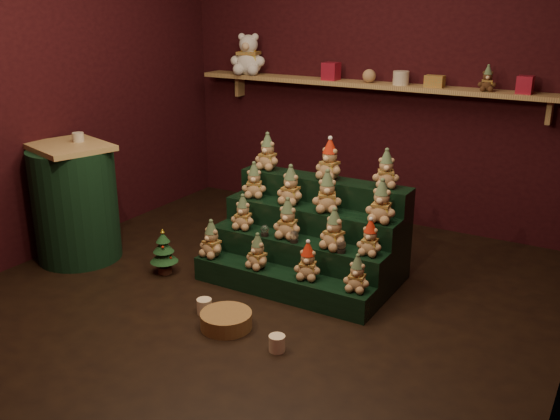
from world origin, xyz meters
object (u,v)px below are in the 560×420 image
Objects in this scene: mini_christmas_tree at (164,252)px; mug_right at (277,343)px; brown_bear at (487,79)px; snow_globe_b at (294,236)px; mug_left at (204,306)px; snow_globe_a at (265,230)px; wicker_basket at (226,320)px; white_bear at (249,49)px; snow_globe_c at (341,246)px; riser_tier_front at (281,284)px; side_table at (75,203)px.

mini_christmas_tree reaches higher than mug_right.
snow_globe_b is at bearing -133.48° from brown_bear.
snow_globe_b is 0.82m from mug_left.
brown_bear reaches higher than snow_globe_a.
white_bear reaches higher than wicker_basket.
wicker_basket is at bearing -74.39° from white_bear.
riser_tier_front is at bearing -157.84° from snow_globe_c.
snow_globe_b is at bearing -62.51° from white_bear.
snow_globe_c is at bearing -55.85° from white_bear.
riser_tier_front is at bearing 24.56° from side_table.
snow_globe_c is (0.63, -0.00, 0.01)m from snow_globe_a.
snow_globe_c reaches higher than mug_right.
riser_tier_front is 1.46× the size of side_table.
snow_globe_b is (0.02, 0.16, 0.32)m from riser_tier_front.
mug_left is at bearing -96.51° from snow_globe_a.
riser_tier_front is 4.13× the size of wicker_basket.
snow_globe_b is 1.85m from side_table.
side_table is 9.44× the size of mug_right.
snow_globe_a is 0.17× the size of white_bear.
mug_left is (-0.08, -0.66, -0.35)m from snow_globe_a.
mini_christmas_tree is 0.77m from mug_left.
snow_globe_b is 0.96m from mug_right.
snow_globe_b is 0.09× the size of side_table.
snow_globe_a is 0.25m from snow_globe_b.
snow_globe_c is 0.95m from wicker_basket.
snow_globe_a is at bearing 21.46° from mini_christmas_tree.
snow_globe_a is 0.63m from snow_globe_c.
mug_right is at bearing -67.97° from white_bear.
mug_right is at bearing -13.35° from mug_left.
brown_bear reaches higher than mug_right.
riser_tier_front is 0.35m from snow_globe_b.
snow_globe_c is 0.19× the size of white_bear.
mug_right is 0.30× the size of wicker_basket.
riser_tier_front reaches higher than mug_right.
brown_bear is (0.52, 1.61, 1.01)m from snow_globe_c.
white_bear is (-1.43, 1.61, 1.16)m from snow_globe_b.
side_table is 0.87m from mini_christmas_tree.
snow_globe_c is at bearing -0.00° from snow_globe_b.
snow_globe_c reaches higher than mug_left.
mug_left is (-0.31, -0.50, -0.04)m from riser_tier_front.
wicker_basket is at bearing 5.50° from side_table.
side_table reaches higher than snow_globe_a.
brown_bear reaches higher than snow_globe_c.
mug_left is 0.51× the size of brown_bear.
brown_bear reaches higher than wicker_basket.
snow_globe_a is 1.08m from mug_right.
white_bear is at bearing 115.94° from mug_left.
side_table reaches higher than wicker_basket.
snow_globe_c is at bearing -122.28° from brown_bear.
white_bear is (-1.35, 2.36, 1.52)m from wicker_basket.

